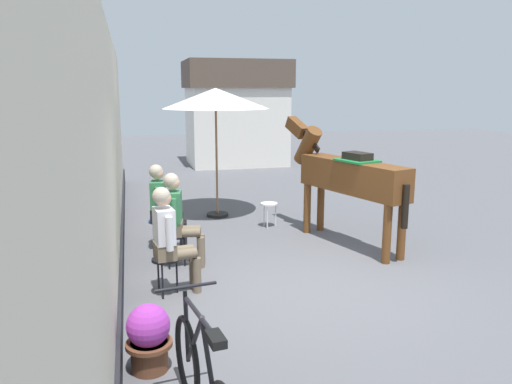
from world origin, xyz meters
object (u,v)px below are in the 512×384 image
seated_visitor_near (170,235)px  flower_planter_near (149,336)px  seated_visitor_middle (178,215)px  saddled_horse_center (347,175)px  cafe_parasol (216,99)px  seated_visitor_far (163,202)px  spare_stool_white (269,206)px

seated_visitor_near → flower_planter_near: 1.83m
seated_visitor_middle → saddled_horse_center: 2.88m
saddled_horse_center → cafe_parasol: cafe_parasol is taller
seated_visitor_far → cafe_parasol: (1.22, 1.92, 1.59)m
flower_planter_near → spare_stool_white: (2.41, 4.51, 0.07)m
saddled_horse_center → flower_planter_near: bearing=-136.4°
seated_visitor_middle → saddled_horse_center: size_ratio=0.48×
saddled_horse_center → spare_stool_white: 1.79m
spare_stool_white → seated_visitor_middle: bearing=-136.4°
seated_visitor_middle → flower_planter_near: bearing=-101.3°
seated_visitor_far → spare_stool_white: bearing=23.4°
seated_visitor_near → seated_visitor_far: (0.04, 1.89, 0.00)m
saddled_horse_center → flower_planter_near: size_ratio=4.53×
saddled_horse_center → seated_visitor_far: bearing=171.9°
flower_planter_near → spare_stool_white: flower_planter_near is taller
flower_planter_near → spare_stool_white: 5.11m
saddled_horse_center → cafe_parasol: size_ratio=1.12×
seated_visitor_far → spare_stool_white: seated_visitor_far is taller
seated_visitor_near → seated_visitor_middle: (0.20, 1.00, 0.00)m
seated_visitor_far → cafe_parasol: cafe_parasol is taller
seated_visitor_far → cafe_parasol: bearing=57.7°
flower_planter_near → cafe_parasol: size_ratio=0.25×
seated_visitor_near → seated_visitor_middle: size_ratio=1.00×
flower_planter_near → cafe_parasol: bearing=73.9°
seated_visitor_far → saddled_horse_center: bearing=-8.1°
seated_visitor_near → saddled_horse_center: saddled_horse_center is taller
flower_planter_near → cafe_parasol: (1.60, 5.55, 2.03)m
cafe_parasol → saddled_horse_center: bearing=-53.0°
seated_visitor_near → flower_planter_near: size_ratio=2.17×
flower_planter_near → cafe_parasol: 6.12m
seated_visitor_near → spare_stool_white: bearing=53.3°
seated_visitor_far → saddled_horse_center: (2.98, -0.43, 0.38)m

